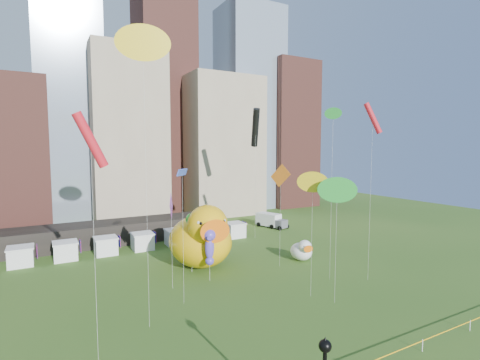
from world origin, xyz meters
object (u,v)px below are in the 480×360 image
seahorse_green (192,229)px  box_truck (271,220)px  seahorse_purple (210,244)px  small_duck (302,250)px  big_duck (202,238)px

seahorse_green → box_truck: seahorse_green is taller
seahorse_green → seahorse_purple: seahorse_green is taller
seahorse_purple → box_truck: seahorse_purple is taller
seahorse_green → box_truck: 27.10m
seahorse_purple → box_truck: bearing=67.7°
small_duck → big_duck: bearing=174.9°
small_duck → box_truck: 20.06m
big_duck → seahorse_purple: (-0.95, -4.47, 0.42)m
small_duck → seahorse_green: bearing=-179.7°
seahorse_purple → box_truck: (20.94, 19.37, -2.82)m
small_duck → box_truck: small_duck is taller
small_duck → seahorse_green: seahorse_green is taller
seahorse_green → seahorse_purple: bearing=-90.9°
box_truck → small_duck: bearing=-130.8°
seahorse_green → small_duck: bearing=-23.3°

